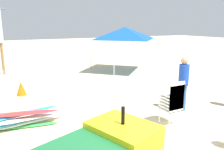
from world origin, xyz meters
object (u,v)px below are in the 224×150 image
object	(u,v)px
surfboard_pile	(16,121)
lifeguard_near_center	(183,80)
stacked_plastic_chairs	(174,100)
traffic_cone_near	(21,88)
popup_canopy	(125,33)

from	to	relation	value
surfboard_pile	lifeguard_near_center	bearing A→B (deg)	-12.66
stacked_plastic_chairs	lifeguard_near_center	world-z (taller)	lifeguard_near_center
stacked_plastic_chairs	traffic_cone_near	xyz separation A→B (m)	(-3.45, 4.92, -0.46)
lifeguard_near_center	traffic_cone_near	distance (m)	6.21
surfboard_pile	popup_canopy	distance (m)	8.59
surfboard_pile	popup_canopy	xyz separation A→B (m)	(6.53, 5.19, 2.05)
lifeguard_near_center	popup_canopy	bearing A→B (deg)	76.08
lifeguard_near_center	traffic_cone_near	bearing A→B (deg)	136.82
popup_canopy	traffic_cone_near	size ratio (longest dim) A/B	5.53
stacked_plastic_chairs	traffic_cone_near	distance (m)	6.03
popup_canopy	traffic_cone_near	bearing A→B (deg)	-160.99
lifeguard_near_center	popup_canopy	world-z (taller)	popup_canopy
stacked_plastic_chairs	surfboard_pile	world-z (taller)	stacked_plastic_chairs
surfboard_pile	traffic_cone_near	bearing A→B (deg)	81.41
stacked_plastic_chairs	popup_canopy	bearing A→B (deg)	69.58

